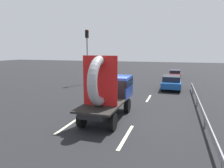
% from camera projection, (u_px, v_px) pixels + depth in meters
% --- Properties ---
extents(ground_plane, '(120.00, 120.00, 0.00)m').
position_uv_depth(ground_plane, '(114.00, 117.00, 12.58)').
color(ground_plane, black).
extents(flatbed_truck, '(2.02, 5.18, 3.76)m').
position_uv_depth(flatbed_truck, '(109.00, 89.00, 12.39)').
color(flatbed_truck, black).
rests_on(flatbed_truck, ground_plane).
extents(distant_sedan, '(1.87, 4.36, 1.42)m').
position_uv_depth(distant_sedan, '(171.00, 82.00, 21.30)').
color(distant_sedan, black).
rests_on(distant_sedan, ground_plane).
extents(traffic_light, '(0.42, 0.36, 6.31)m').
position_uv_depth(traffic_light, '(87.00, 50.00, 24.16)').
color(traffic_light, gray).
rests_on(traffic_light, ground_plane).
extents(guardrail, '(0.10, 17.81, 0.71)m').
position_uv_depth(guardrail, '(201.00, 107.00, 12.77)').
color(guardrail, gray).
rests_on(guardrail, ground_plane).
extents(lane_dash_left_near, '(0.16, 2.64, 0.01)m').
position_uv_depth(lane_dash_left_near, '(68.00, 125.00, 11.18)').
color(lane_dash_left_near, beige).
rests_on(lane_dash_left_near, ground_plane).
extents(lane_dash_left_far, '(0.16, 2.23, 0.01)m').
position_uv_depth(lane_dash_left_far, '(109.00, 97.00, 17.99)').
color(lane_dash_left_far, beige).
rests_on(lane_dash_left_far, ground_plane).
extents(lane_dash_right_near, '(0.16, 2.91, 0.01)m').
position_uv_depth(lane_dash_right_near, '(126.00, 136.00, 9.72)').
color(lane_dash_right_near, beige).
rests_on(lane_dash_right_near, ground_plane).
extents(lane_dash_right_far, '(0.16, 2.58, 0.01)m').
position_uv_depth(lane_dash_right_far, '(149.00, 98.00, 17.39)').
color(lane_dash_right_far, beige).
rests_on(lane_dash_right_far, ground_plane).
extents(oncoming_car, '(1.59, 3.72, 1.21)m').
position_uv_depth(oncoming_car, '(175.00, 74.00, 29.57)').
color(oncoming_car, black).
rests_on(oncoming_car, ground_plane).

